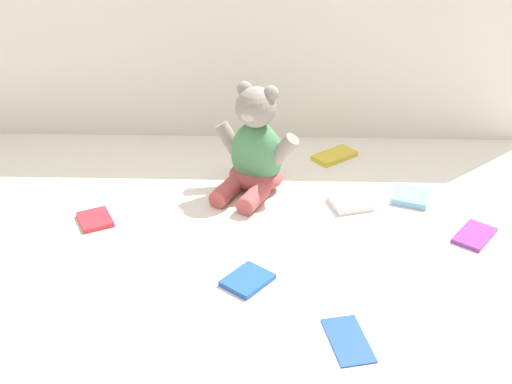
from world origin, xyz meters
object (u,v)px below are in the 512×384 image
book_case_2 (412,197)px  book_case_3 (334,156)px  book_case_5 (351,202)px  book_case_0 (474,235)px  book_case_6 (348,339)px  book_case_4 (95,219)px  teddy_bear (255,151)px  book_case_1 (247,280)px

book_case_2 → book_case_3: (-0.19, 0.24, -0.00)m
book_case_5 → book_case_3: bearing=-12.4°
book_case_0 → book_case_6: 0.51m
book_case_4 → book_case_5: bearing=-18.5°
teddy_bear → book_case_4: size_ratio=3.13×
book_case_0 → book_case_4: size_ratio=1.25×
book_case_0 → book_case_5: size_ratio=1.16×
book_case_2 → book_case_4: bearing=29.6°
book_case_1 → book_case_2: size_ratio=1.07×
teddy_bear → book_case_5: teddy_bear is taller
book_case_5 → book_case_6: bearing=157.1°
teddy_bear → book_case_3: (0.23, 0.19, -0.10)m
book_case_2 → book_case_1: bearing=61.6°
book_case_2 → book_case_5: bearing=31.9°
teddy_bear → book_case_6: size_ratio=2.19×
book_case_2 → book_case_5: (-0.17, -0.03, 0.00)m
book_case_1 → book_case_5: 0.43m
teddy_bear → book_case_4: bearing=-130.7°
teddy_bear → book_case_1: (-0.00, -0.43, -0.10)m
book_case_0 → book_case_2: bearing=-19.5°
book_case_4 → book_case_5: book_case_5 is taller
book_case_1 → book_case_3: book_case_3 is taller
book_case_0 → book_case_1: size_ratio=1.17×
teddy_bear → book_case_6: bearing=-47.8°
book_case_3 → book_case_4: (-0.63, -0.38, -0.00)m
book_case_0 → book_case_4: bearing=34.0°
book_case_0 → book_case_4: book_case_4 is taller
teddy_bear → book_case_0: (0.54, -0.23, -0.11)m
book_case_3 → book_case_4: book_case_3 is taller
book_case_4 → book_case_0: bearing=-30.0°
book_case_2 → book_case_5: 0.17m
book_case_2 → book_case_3: 0.31m
book_case_1 → book_case_6: size_ratio=0.74×
book_case_1 → book_case_4: bearing=-173.0°
book_case_4 → book_case_5: size_ratio=0.93×
book_case_3 → teddy_bear: bearing=-90.1°
book_case_1 → book_case_3: 0.66m
teddy_bear → book_case_5: bearing=4.8°
book_case_0 → book_case_2: 0.22m
book_case_1 → book_case_2: 0.57m
book_case_0 → book_case_1: bearing=56.3°
book_case_3 → book_case_2: bearing=-1.5°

